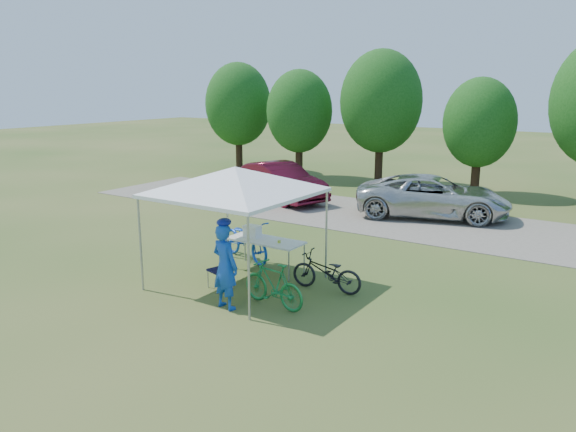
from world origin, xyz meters
name	(u,v)px	position (x,y,z in m)	size (l,w,h in m)	color
ground	(237,283)	(0.00, 0.00, 0.00)	(100.00, 100.00, 0.00)	#2D5119
gravel_strip	(381,217)	(0.00, 8.00, 0.01)	(24.00, 5.00, 0.02)	gray
canopy	(235,170)	(0.00, 0.00, 2.65)	(4.53, 4.53, 3.00)	#A5A5AA
treeline	(437,108)	(-0.29, 14.05, 3.53)	(24.89, 4.28, 6.30)	#382314
folding_table	(266,241)	(0.01, 1.12, 0.75)	(1.92, 0.80, 0.79)	white
folding_chair	(223,265)	(-0.13, -0.34, 0.52)	(0.56, 0.58, 0.89)	black
cooler	(252,231)	(-0.40, 1.12, 0.94)	(0.42, 0.28, 0.30)	white
ice_cream_cup	(279,242)	(0.44, 1.07, 0.82)	(0.08, 0.08, 0.06)	#B4CA2F
cyclist	(225,266)	(0.72, -1.28, 0.89)	(0.65, 0.43, 1.79)	#164AB4
bike_blue	(246,240)	(-0.96, 1.58, 0.53)	(0.71, 2.03, 1.07)	blue
bike_green	(273,284)	(1.48, -0.66, 0.48)	(0.45, 1.60, 0.96)	#1D833D
bike_dark	(326,272)	(1.95, 0.72, 0.44)	(0.58, 1.66, 0.87)	black
minivan	(433,196)	(1.47, 8.99, 0.74)	(2.39, 5.18, 1.44)	beige
sedan	(279,182)	(-4.60, 8.46, 0.76)	(1.57, 4.51, 1.49)	#560E1E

